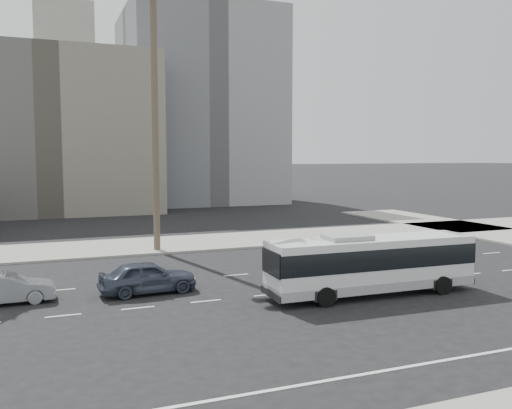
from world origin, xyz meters
TOP-DOWN VIEW (x-y plane):
  - ground at (0.00, 0.00)m, footprint 700.00×700.00m
  - sidewalk_north at (0.00, 15.50)m, footprint 120.00×7.00m
  - midrise_beige_west at (-12.00, 45.00)m, footprint 24.00×18.00m
  - midrise_gray_center at (8.00, 52.00)m, footprint 20.00×20.00m
  - civic_tower at (-2.00, 250.00)m, footprint 42.00×42.00m
  - highrise_right at (45.00, 230.00)m, footprint 26.00×26.00m
  - highrise_far at (70.00, 260.00)m, footprint 22.00×22.00m
  - city_bus at (1.51, -1.69)m, footprint 10.09×2.48m
  - car_a at (-8.14, 2.43)m, footprint 2.08×4.63m
  - car_b at (-14.24, 2.84)m, footprint 1.47×4.07m

SIDE VIEW (x-z plane):
  - ground at x=0.00m, z-range 0.00..0.00m
  - sidewalk_north at x=0.00m, z-range 0.00..0.15m
  - car_b at x=-14.24m, z-range 0.00..1.34m
  - car_a at x=-8.14m, z-range 0.00..1.54m
  - city_bus at x=1.51m, z-range 0.07..2.96m
  - midrise_beige_west at x=-12.00m, z-range 0.00..18.00m
  - midrise_gray_center at x=8.00m, z-range 0.00..26.00m
  - highrise_far at x=70.00m, z-range 0.00..60.00m
  - highrise_right at x=45.00m, z-range 0.00..70.00m
  - civic_tower at x=-2.00m, z-range -25.67..103.33m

